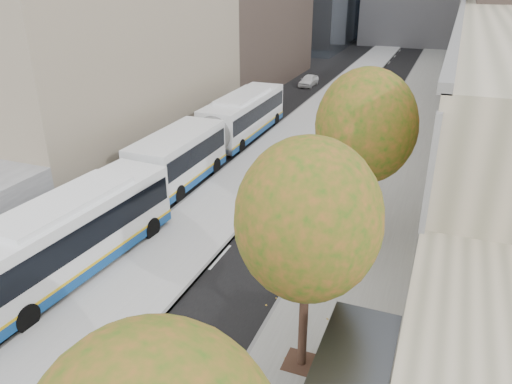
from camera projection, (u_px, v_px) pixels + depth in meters
The scene contains 7 objects.
bus_platform at pixel (290, 139), 37.25m from camera, with size 4.25×150.00×0.15m, color silver.
sidewalk at pixel (400, 152), 34.59m from camera, with size 4.75×150.00×0.08m, color gray.
bus_shelter at pixel (360, 374), 12.77m from camera, with size 1.90×4.40×2.53m.
tree_c at pixel (308, 220), 13.95m from camera, with size 4.20×4.20×7.28m.
tree_d at pixel (366, 126), 21.50m from camera, with size 4.40×4.40×7.60m.
bus_far at pixel (220, 130), 33.73m from camera, with size 2.75×18.60×3.10m.
distant_car at pixel (309, 80), 54.22m from camera, with size 1.43×3.55×1.21m, color white.
Camera 1 is at (6.78, 0.92, 11.67)m, focal length 35.00 mm.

